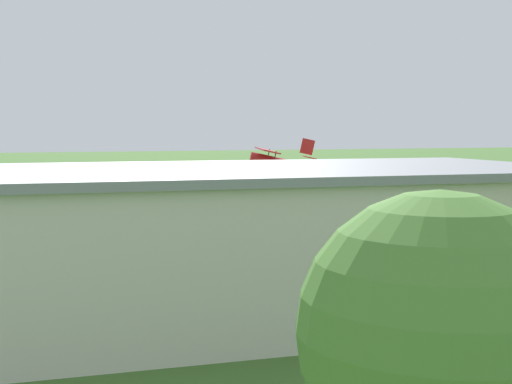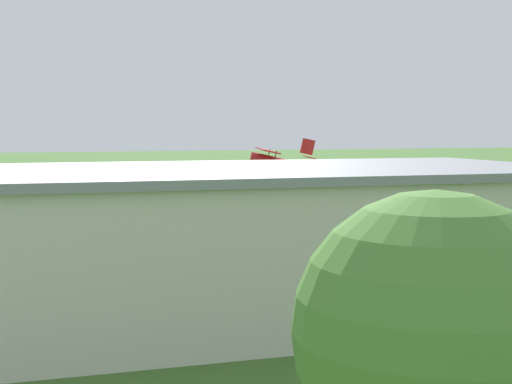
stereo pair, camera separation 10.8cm
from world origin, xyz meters
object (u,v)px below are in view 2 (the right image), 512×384
at_px(biplane, 278,162).
at_px(hangar, 231,240).
at_px(person_walking_on_apron, 378,230).
at_px(tree_near_perimeter_road, 433,333).
at_px(person_beside_truck, 336,237).
at_px(person_at_fence_line, 402,245).
at_px(person_near_hangar_door, 271,239).

bearing_deg(biplane, hangar, 64.87).
relative_size(person_walking_on_apron, tree_near_perimeter_road, 0.23).
distance_m(person_walking_on_apron, person_beside_truck, 4.84).
relative_size(biplane, person_beside_truck, 5.38).
bearing_deg(person_at_fence_line, biplane, -86.31).
bearing_deg(tree_near_perimeter_road, person_beside_truck, -113.05).
height_order(biplane, person_at_fence_line, biplane).
distance_m(hangar, biplane, 30.84).
xyz_separation_m(person_walking_on_apron, person_at_fence_line, (2.14, 6.93, 0.06)).
xyz_separation_m(biplane, person_walking_on_apron, (-3.35, 11.82, -4.55)).
distance_m(hangar, person_at_fence_line, 17.10).
height_order(biplane, person_beside_truck, biplane).
height_order(person_near_hangar_door, person_at_fence_line, person_at_fence_line).
distance_m(person_walking_on_apron, tree_near_perimeter_road, 40.67).
bearing_deg(person_beside_truck, biplane, -94.25).
distance_m(person_beside_truck, tree_near_perimeter_road, 36.95).
xyz_separation_m(person_near_hangar_door, tree_near_perimeter_road, (10.04, 35.05, 3.80)).
xyz_separation_m(biplane, person_at_fence_line, (-1.21, 18.75, -4.49)).
bearing_deg(hangar, person_walking_on_apron, -135.67).
xyz_separation_m(biplane, person_beside_truck, (1.03, 13.87, -4.56)).
xyz_separation_m(person_walking_on_apron, tree_near_perimeter_road, (18.77, 35.88, 3.72)).
bearing_deg(biplane, person_at_fence_line, 93.69).
distance_m(person_near_hangar_door, tree_near_perimeter_road, 36.66).
bearing_deg(person_near_hangar_door, person_beside_truck, 164.27).
height_order(person_walking_on_apron, person_at_fence_line, person_at_fence_line).
relative_size(person_near_hangar_door, person_walking_on_apron, 0.91).
bearing_deg(biplane, person_near_hangar_door, 66.92).
bearing_deg(person_beside_truck, person_walking_on_apron, -154.89).
distance_m(person_at_fence_line, tree_near_perimeter_road, 33.59).
distance_m(person_beside_truck, person_at_fence_line, 5.37).
bearing_deg(person_near_hangar_door, biplane, -113.08).
bearing_deg(hangar, person_at_fence_line, -147.47).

